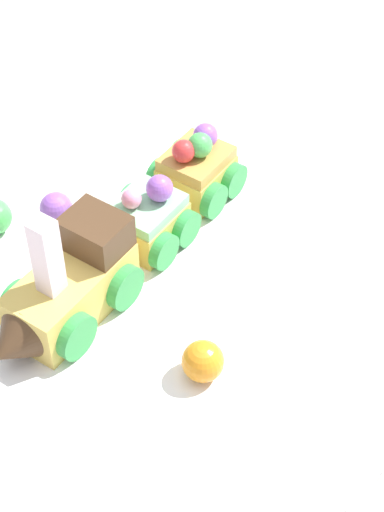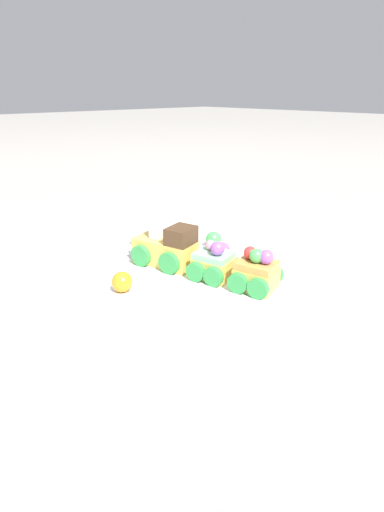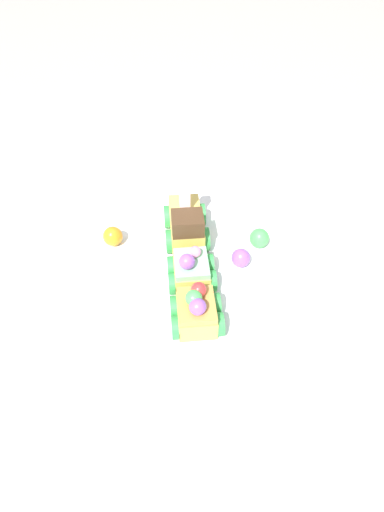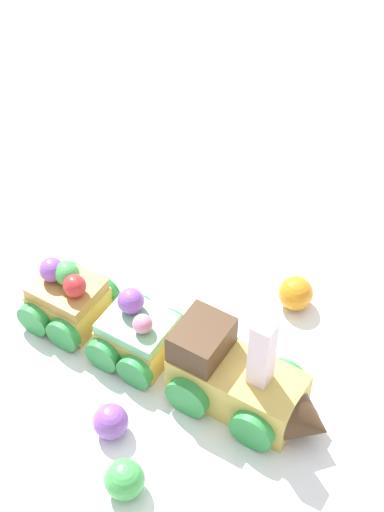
{
  "view_description": "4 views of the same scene",
  "coord_description": "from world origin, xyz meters",
  "px_view_note": "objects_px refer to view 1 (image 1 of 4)",
  "views": [
    {
      "loc": [
        0.27,
        0.36,
        0.51
      ],
      "look_at": [
        -0.02,
        0.03,
        0.05
      ],
      "focal_mm": 60.0,
      "sensor_mm": 36.0,
      "label": 1
    },
    {
      "loc": [
        -0.42,
        0.37,
        0.28
      ],
      "look_at": [
        -0.01,
        -0.01,
        0.05
      ],
      "focal_mm": 28.0,
      "sensor_mm": 36.0,
      "label": 2
    },
    {
      "loc": [
        -0.39,
        -0.1,
        0.45
      ],
      "look_at": [
        -0.03,
        -0.04,
        0.07
      ],
      "focal_mm": 28.0,
      "sensor_mm": 36.0,
      "label": 3
    },
    {
      "loc": [
        0.31,
        -0.31,
        0.59
      ],
      "look_at": [
        -0.04,
        0.04,
        0.06
      ],
      "focal_mm": 60.0,
      "sensor_mm": 36.0,
      "label": 4
    }
  ],
  "objects_px": {
    "cake_car_caramel": "(196,170)",
    "gumball_purple": "(56,209)",
    "cake_car_mint": "(147,219)",
    "gumball_orange": "(203,361)",
    "cake_train_locomotive": "(66,291)"
  },
  "relations": [
    {
      "from": "cake_car_caramel",
      "to": "gumball_orange",
      "type": "distance_m",
      "value": 0.2
    },
    {
      "from": "cake_car_caramel",
      "to": "gumball_purple",
      "type": "relative_size",
      "value": 2.81
    },
    {
      "from": "cake_car_mint",
      "to": "gumball_purple",
      "type": "distance_m",
      "value": 0.08
    },
    {
      "from": "cake_train_locomotive",
      "to": "cake_car_mint",
      "type": "height_order",
      "value": "cake_train_locomotive"
    },
    {
      "from": "cake_car_mint",
      "to": "cake_car_caramel",
      "type": "distance_m",
      "value": 0.07
    },
    {
      "from": "gumball_orange",
      "to": "gumball_purple",
      "type": "relative_size",
      "value": 1.09
    },
    {
      "from": "cake_car_mint",
      "to": "gumball_purple",
      "type": "xyz_separation_m",
      "value": [
        0.04,
        -0.07,
        -0.01
      ]
    },
    {
      "from": "cake_car_caramel",
      "to": "gumball_purple",
      "type": "height_order",
      "value": "cake_car_caramel"
    },
    {
      "from": "cake_car_caramel",
      "to": "gumball_purple",
      "type": "xyz_separation_m",
      "value": [
        0.11,
        -0.05,
        -0.01
      ]
    },
    {
      "from": "gumball_orange",
      "to": "gumball_purple",
      "type": "xyz_separation_m",
      "value": [
        -0.01,
        -0.2,
        -0.0
      ]
    },
    {
      "from": "gumball_orange",
      "to": "gumball_purple",
      "type": "height_order",
      "value": "gumball_orange"
    },
    {
      "from": "cake_train_locomotive",
      "to": "cake_car_mint",
      "type": "bearing_deg",
      "value": 179.84
    },
    {
      "from": "cake_train_locomotive",
      "to": "cake_car_caramel",
      "type": "distance_m",
      "value": 0.17
    },
    {
      "from": "gumball_purple",
      "to": "cake_car_caramel",
      "type": "bearing_deg",
      "value": 156.71
    },
    {
      "from": "cake_train_locomotive",
      "to": "cake_car_mint",
      "type": "relative_size",
      "value": 1.75
    }
  ]
}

